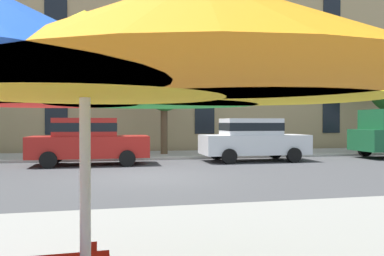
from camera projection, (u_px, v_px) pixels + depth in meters
name	position (u px, v px, depth m)	size (l,w,h in m)	color
ground_plane	(151.00, 177.00, 11.16)	(120.00, 120.00, 0.00)	#424244
sidewalk_far	(136.00, 155.00, 17.81)	(56.00, 3.60, 0.12)	#B2ADA3
apartment_building	(128.00, 5.00, 25.68)	(46.47, 12.08, 19.20)	tan
sedan_red	(88.00, 140.00, 14.34)	(4.40, 1.98, 1.78)	#B21E19
sedan_white	(253.00, 138.00, 15.74)	(4.40, 1.98, 1.78)	silver
street_tree_middle	(162.00, 85.00, 17.78)	(2.05, 2.07, 4.68)	brown
patio_umbrella	(85.00, 60.00, 2.06)	(3.48, 3.23, 2.22)	silver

